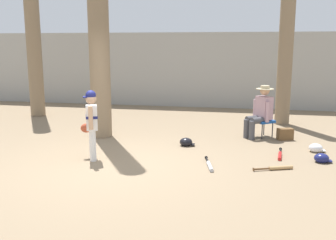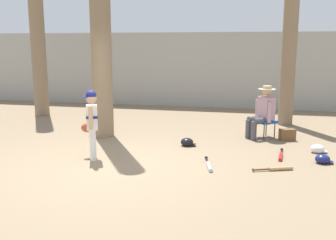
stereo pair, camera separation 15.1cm
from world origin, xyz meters
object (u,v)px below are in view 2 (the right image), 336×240
tree_far_left (37,27)px  bat_aluminum_silver (209,166)px  young_ballplayer (92,120)px  seated_spectator (263,111)px  tree_near_player (100,5)px  bat_wood_tan (277,169)px  batting_helmet_white (318,149)px  folding_stool (266,122)px  batting_helmet_navy (323,159)px  tree_behind_spectator (289,49)px  batting_helmet_black (187,142)px  handbag_beside_stool (287,135)px  bat_red_barrel (281,156)px

tree_far_left → bat_aluminum_silver: (5.54, -4.02, -2.59)m
young_ballplayer → seated_spectator: size_ratio=1.09×
tree_near_player → bat_wood_tan: 5.16m
batting_helmet_white → tree_far_left: bearing=160.8°
tree_near_player → tree_far_left: tree_near_player is taller
folding_stool → bat_aluminum_silver: size_ratio=0.73×
batting_helmet_white → seated_spectator: bearing=135.7°
tree_near_player → tree_far_left: bearing=142.7°
bat_aluminum_silver → batting_helmet_navy: 2.10m
tree_behind_spectator → tree_far_left: (-7.12, -0.12, 0.62)m
young_ballplayer → bat_wood_tan: 3.44m
bat_wood_tan → batting_helmet_black: 2.20m
bat_aluminum_silver → batting_helmet_black: size_ratio=2.38×
batting_helmet_black → batting_helmet_white: (2.62, 0.03, -0.00)m
tree_behind_spectator → handbag_beside_stool: (-0.08, -1.83, -1.88)m
tree_behind_spectator → bat_wood_tan: bearing=-95.8°
handbag_beside_stool → batting_helmet_navy: size_ratio=1.08×
young_ballplayer → batting_helmet_white: size_ratio=4.10×
bat_wood_tan → batting_helmet_black: bearing=144.2°
tree_near_player → young_ballplayer: size_ratio=5.06×
tree_near_player → seated_spectator: bearing=9.2°
tree_behind_spectator → young_ballplayer: (-3.78, -4.09, -1.26)m
batting_helmet_white → bat_wood_tan: bearing=-122.5°
handbag_beside_stool → bat_wood_tan: size_ratio=0.49×
batting_helmet_black → batting_helmet_white: bearing=0.7°
bat_red_barrel → batting_helmet_black: (-1.89, 0.46, 0.05)m
batting_helmet_navy → young_ballplayer: bearing=-171.5°
seated_spectator → bat_wood_tan: size_ratio=1.74×
seated_spectator → bat_wood_tan: 2.45m
tree_behind_spectator → seated_spectator: bearing=-110.6°
bat_aluminum_silver → batting_helmet_white: size_ratio=2.39×
bat_red_barrel → bat_aluminum_silver: bearing=-144.8°
bat_wood_tan → batting_helmet_white: 1.56m
handbag_beside_stool → bat_wood_tan: bearing=-98.4°
bat_aluminum_silver → batting_helmet_black: 1.50m
tree_behind_spectator → batting_helmet_white: bearing=-81.2°
tree_near_player → bat_red_barrel: (3.96, -0.95, -2.94)m
seated_spectator → bat_aluminum_silver: bearing=-111.0°
folding_stool → bat_aluminum_silver: 2.71m
folding_stool → batting_helmet_white: size_ratio=1.76×
tree_behind_spectator → batting_helmet_navy: bearing=-83.3°
young_ballplayer → bat_wood_tan: young_ballplayer is taller
handbag_beside_stool → bat_aluminum_silver: size_ratio=0.45×
tree_near_player → folding_stool: bearing=9.9°
tree_far_left → seated_spectator: bearing=-13.8°
seated_spectator → batting_helmet_navy: (1.05, -1.76, -0.56)m
bat_wood_tan → folding_stool: bearing=93.5°
seated_spectator → tree_far_left: size_ratio=0.21×
young_ballplayer → batting_helmet_black: bearing=39.7°
tree_far_left → batting_helmet_black: bearing=-28.4°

